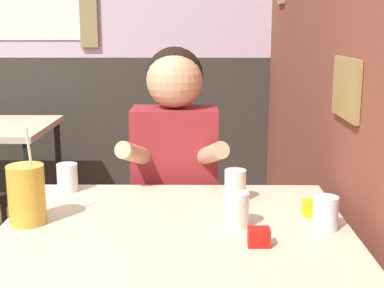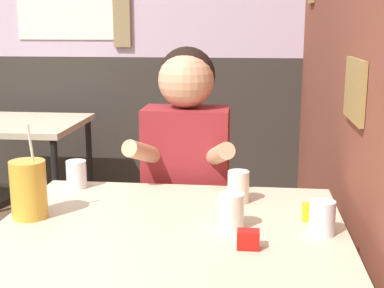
{
  "view_description": "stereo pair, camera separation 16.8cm",
  "coord_description": "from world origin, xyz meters",
  "px_view_note": "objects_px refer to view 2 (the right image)",
  "views": [
    {
      "loc": [
        0.91,
        -1.16,
        1.32
      ],
      "look_at": [
        0.89,
        0.48,
        0.95
      ],
      "focal_mm": 50.0,
      "sensor_mm": 36.0,
      "label": 1
    },
    {
      "loc": [
        1.07,
        -1.15,
        1.32
      ],
      "look_at": [
        0.89,
        0.48,
        0.95
      ],
      "focal_mm": 50.0,
      "sensor_mm": 36.0,
      "label": 2
    }
  ],
  "objects_px": {
    "background_table": "(16,134)",
    "cocktail_pitcher": "(29,189)",
    "main_table": "(168,250)",
    "person_seated": "(186,188)"
  },
  "relations": [
    {
      "from": "cocktail_pitcher",
      "to": "background_table",
      "type": "bearing_deg",
      "value": 115.84
    },
    {
      "from": "main_table",
      "to": "person_seated",
      "type": "bearing_deg",
      "value": 92.05
    },
    {
      "from": "background_table",
      "to": "person_seated",
      "type": "relative_size",
      "value": 0.66
    },
    {
      "from": "main_table",
      "to": "cocktail_pitcher",
      "type": "xyz_separation_m",
      "value": [
        -0.44,
        0.07,
        0.15
      ]
    },
    {
      "from": "main_table",
      "to": "background_table",
      "type": "bearing_deg",
      "value": 126.06
    },
    {
      "from": "person_seated",
      "to": "main_table",
      "type": "bearing_deg",
      "value": -87.95
    },
    {
      "from": "background_table",
      "to": "main_table",
      "type": "bearing_deg",
      "value": -53.94
    },
    {
      "from": "main_table",
      "to": "cocktail_pitcher",
      "type": "relative_size",
      "value": 3.48
    },
    {
      "from": "cocktail_pitcher",
      "to": "person_seated",
      "type": "bearing_deg",
      "value": 53.01
    },
    {
      "from": "background_table",
      "to": "cocktail_pitcher",
      "type": "height_order",
      "value": "cocktail_pitcher"
    }
  ]
}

